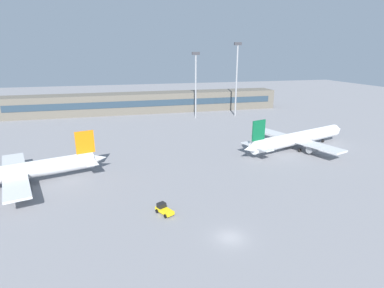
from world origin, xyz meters
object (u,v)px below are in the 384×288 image
at_px(baggage_tug_yellow, 164,209).
at_px(floodlight_tower_east, 237,75).
at_px(airplane_mid, 298,138).
at_px(airplane_near, 8,174).
at_px(floodlight_tower_west, 196,81).

distance_m(baggage_tug_yellow, floodlight_tower_east, 91.66).
bearing_deg(airplane_mid, airplane_near, -173.18).
distance_m(airplane_mid, baggage_tug_yellow, 52.27).
bearing_deg(floodlight_tower_west, baggage_tug_yellow, -109.19).
height_order(baggage_tug_yellow, floodlight_tower_west, floodlight_tower_west).
bearing_deg(baggage_tug_yellow, floodlight_tower_east, 59.80).
xyz_separation_m(floodlight_tower_west, floodlight_tower_east, (18.29, 0.20, 1.99)).
bearing_deg(airplane_mid, floodlight_tower_east, 88.87).
bearing_deg(floodlight_tower_east, baggage_tug_yellow, -120.20).
xyz_separation_m(airplane_near, floodlight_tower_east, (74.53, 59.05, 14.58)).
relative_size(airplane_near, baggage_tug_yellow, 10.29).
distance_m(airplane_mid, floodlight_tower_east, 52.32).
distance_m(airplane_near, floodlight_tower_east, 96.20).
distance_m(airplane_near, airplane_mid, 74.06).
bearing_deg(baggage_tug_yellow, airplane_mid, 31.93).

